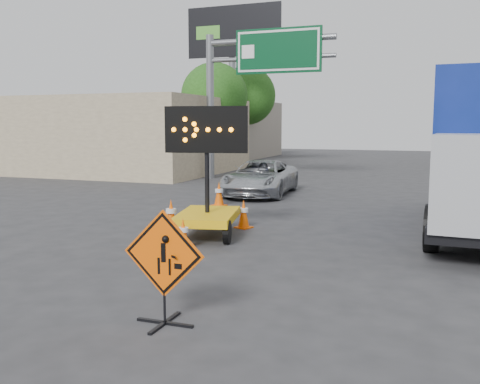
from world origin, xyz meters
The scene contains 14 objects.
ground centered at (0.00, 0.00, 0.00)m, with size 100.00×100.00×0.00m, color #2D2D30.
storefront_left_near centered at (-14.00, 20.00, 2.00)m, with size 14.00×10.00×4.00m, color #C5B38E.
storefront_left_far centered at (-15.00, 34.00, 2.20)m, with size 12.00×10.00×4.40m, color gray.
highway_gantry centered at (-4.43, 17.96, 5.07)m, with size 6.18×0.38×6.90m.
billboard centered at (-8.35, 25.87, 7.35)m, with size 6.10×0.54×9.85m.
tree_left_near centered at (-8.00, 22.00, 4.16)m, with size 3.71×3.71×6.03m.
tree_left_far centered at (-9.00, 30.00, 4.60)m, with size 4.10×4.10×6.66m.
construction_sign centered at (0.64, 0.20, 0.81)m, with size 1.15×0.81×1.53m.
arrow_board centered at (-1.09, 5.47, 0.67)m, with size 1.88×2.35×3.02m.
pickup_truck centered at (-2.28, 12.98, 0.64)m, with size 2.13×4.62×1.28m, color #B9BCC1.
cone_a centered at (-1.02, 4.07, 0.34)m, with size 0.36×0.36×0.67m.
cone_b centered at (-2.20, 5.77, 0.39)m, with size 0.53×0.53×0.79m.
cone_c centered at (-0.66, 6.74, 0.36)m, with size 0.47×0.47×0.73m.
cone_d centered at (-2.68, 9.94, 0.39)m, with size 0.49×0.49×0.78m.
Camera 1 is at (3.94, -5.77, 2.61)m, focal length 40.00 mm.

